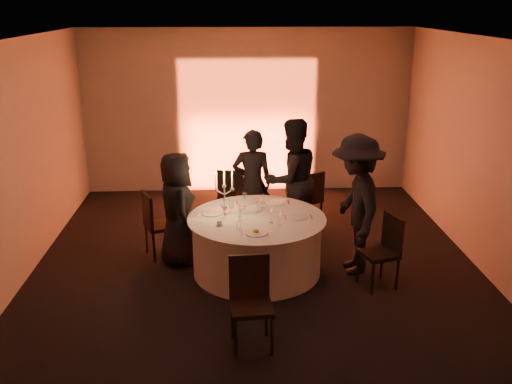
{
  "coord_description": "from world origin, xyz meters",
  "views": [
    {
      "loc": [
        -0.34,
        -6.88,
        3.43
      ],
      "look_at": [
        0.0,
        0.2,
        1.05
      ],
      "focal_mm": 40.0,
      "sensor_mm": 36.0,
      "label": 1
    }
  ],
  "objects_px": {
    "guest_right": "(356,205)",
    "chair_back_left": "(232,194)",
    "guest_left": "(177,209)",
    "guest_back_left": "(252,183)",
    "guest_back_right": "(292,180)",
    "banquet_table": "(257,245)",
    "chair_right": "(384,247)",
    "chair_back_right": "(309,196)",
    "chair_left": "(156,221)",
    "coffee_cup": "(219,223)",
    "chair_front": "(251,296)",
    "candelabra": "(224,197)"
  },
  "relations": [
    {
      "from": "banquet_table",
      "to": "guest_back_left",
      "type": "distance_m",
      "value": 1.35
    },
    {
      "from": "guest_back_left",
      "to": "candelabra",
      "type": "distance_m",
      "value": 1.18
    },
    {
      "from": "guest_back_right",
      "to": "banquet_table",
      "type": "bearing_deg",
      "value": 36.59
    },
    {
      "from": "coffee_cup",
      "to": "candelabra",
      "type": "xyz_separation_m",
      "value": [
        0.06,
        0.43,
        0.19
      ]
    },
    {
      "from": "chair_front",
      "to": "chair_left",
      "type": "bearing_deg",
      "value": 114.53
    },
    {
      "from": "chair_front",
      "to": "guest_back_right",
      "type": "distance_m",
      "value": 2.92
    },
    {
      "from": "chair_back_left",
      "to": "chair_back_right",
      "type": "xyz_separation_m",
      "value": [
        1.22,
        -0.1,
        -0.02
      ]
    },
    {
      "from": "chair_back_left",
      "to": "guest_back_left",
      "type": "relative_size",
      "value": 0.58
    },
    {
      "from": "chair_front",
      "to": "candelabra",
      "type": "bearing_deg",
      "value": 93.7
    },
    {
      "from": "chair_left",
      "to": "candelabra",
      "type": "bearing_deg",
      "value": -134.6
    },
    {
      "from": "banquet_table",
      "to": "chair_right",
      "type": "relative_size",
      "value": 1.93
    },
    {
      "from": "banquet_table",
      "to": "guest_back_right",
      "type": "height_order",
      "value": "guest_back_right"
    },
    {
      "from": "chair_back_right",
      "to": "chair_front",
      "type": "relative_size",
      "value": 0.95
    },
    {
      "from": "chair_back_right",
      "to": "chair_right",
      "type": "height_order",
      "value": "chair_right"
    },
    {
      "from": "chair_left",
      "to": "coffee_cup",
      "type": "xyz_separation_m",
      "value": [
        0.9,
        -0.79,
        0.27
      ]
    },
    {
      "from": "chair_left",
      "to": "coffee_cup",
      "type": "relative_size",
      "value": 8.56
    },
    {
      "from": "chair_front",
      "to": "candelabra",
      "type": "xyz_separation_m",
      "value": [
        -0.27,
        1.85,
        0.44
      ]
    },
    {
      "from": "chair_front",
      "to": "guest_back_right",
      "type": "xyz_separation_m",
      "value": [
        0.72,
        2.8,
        0.37
      ]
    },
    {
      "from": "chair_back_right",
      "to": "guest_left",
      "type": "height_order",
      "value": "guest_left"
    },
    {
      "from": "guest_back_left",
      "to": "coffee_cup",
      "type": "distance_m",
      "value": 1.59
    },
    {
      "from": "chair_back_right",
      "to": "coffee_cup",
      "type": "bearing_deg",
      "value": 24.18
    },
    {
      "from": "coffee_cup",
      "to": "chair_back_right",
      "type": "bearing_deg",
      "value": 52.39
    },
    {
      "from": "candelabra",
      "to": "chair_right",
      "type": "bearing_deg",
      "value": -18.22
    },
    {
      "from": "guest_left",
      "to": "guest_right",
      "type": "xyz_separation_m",
      "value": [
        2.34,
        -0.38,
        0.15
      ]
    },
    {
      "from": "chair_front",
      "to": "coffee_cup",
      "type": "height_order",
      "value": "chair_front"
    },
    {
      "from": "guest_back_left",
      "to": "guest_right",
      "type": "xyz_separation_m",
      "value": [
        1.29,
        -1.3,
        0.1
      ]
    },
    {
      "from": "chair_left",
      "to": "chair_front",
      "type": "distance_m",
      "value": 2.54
    },
    {
      "from": "guest_back_right",
      "to": "coffee_cup",
      "type": "bearing_deg",
      "value": 26.03
    },
    {
      "from": "chair_back_right",
      "to": "guest_left",
      "type": "distance_m",
      "value": 2.31
    },
    {
      "from": "chair_right",
      "to": "chair_left",
      "type": "bearing_deg",
      "value": -127.19
    },
    {
      "from": "guest_left",
      "to": "guest_back_left",
      "type": "xyz_separation_m",
      "value": [
        1.05,
        0.92,
        0.05
      ]
    },
    {
      "from": "chair_left",
      "to": "guest_back_left",
      "type": "xyz_separation_m",
      "value": [
        1.38,
        0.73,
        0.3
      ]
    },
    {
      "from": "chair_left",
      "to": "chair_front",
      "type": "bearing_deg",
      "value": -174.86
    },
    {
      "from": "guest_back_left",
      "to": "guest_back_right",
      "type": "relative_size",
      "value": 0.9
    },
    {
      "from": "banquet_table",
      "to": "chair_front",
      "type": "relative_size",
      "value": 1.87
    },
    {
      "from": "chair_right",
      "to": "guest_left",
      "type": "relative_size",
      "value": 0.6
    },
    {
      "from": "banquet_table",
      "to": "chair_back_left",
      "type": "bearing_deg",
      "value": 100.73
    },
    {
      "from": "chair_back_left",
      "to": "chair_back_right",
      "type": "height_order",
      "value": "chair_back_left"
    },
    {
      "from": "chair_left",
      "to": "guest_right",
      "type": "height_order",
      "value": "guest_right"
    },
    {
      "from": "guest_back_left",
      "to": "coffee_cup",
      "type": "xyz_separation_m",
      "value": [
        -0.47,
        -1.52,
        -0.03
      ]
    },
    {
      "from": "chair_back_left",
      "to": "guest_left",
      "type": "bearing_deg",
      "value": 69.91
    },
    {
      "from": "guest_left",
      "to": "guest_back_left",
      "type": "bearing_deg",
      "value": -67.54
    },
    {
      "from": "guest_right",
      "to": "chair_back_left",
      "type": "bearing_deg",
      "value": -137.03
    },
    {
      "from": "banquet_table",
      "to": "chair_back_left",
      "type": "height_order",
      "value": "chair_back_left"
    },
    {
      "from": "chair_back_right",
      "to": "coffee_cup",
      "type": "distance_m",
      "value": 2.28
    },
    {
      "from": "chair_right",
      "to": "guest_back_right",
      "type": "relative_size",
      "value": 0.51
    },
    {
      "from": "guest_left",
      "to": "banquet_table",
      "type": "bearing_deg",
      "value": -127.45
    },
    {
      "from": "banquet_table",
      "to": "chair_front",
      "type": "height_order",
      "value": "chair_front"
    },
    {
      "from": "guest_left",
      "to": "guest_back_right",
      "type": "height_order",
      "value": "guest_back_right"
    },
    {
      "from": "chair_right",
      "to": "coffee_cup",
      "type": "xyz_separation_m",
      "value": [
        -2.05,
        0.22,
        0.28
      ]
    }
  ]
}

